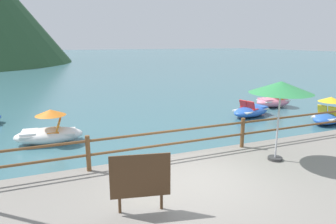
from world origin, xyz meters
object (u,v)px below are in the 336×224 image
(pedal_boat_1, at_px, (274,99))
(pedal_boat_4, at_px, (251,111))
(sign_board, at_px, (140,177))
(pedal_boat_0, at_px, (49,132))
(beach_umbrella, at_px, (281,88))
(pedal_boat_2, at_px, (330,114))

(pedal_boat_1, height_order, pedal_boat_4, pedal_boat_1)
(sign_board, height_order, pedal_boat_0, sign_board)
(pedal_boat_1, bearing_deg, beach_umbrella, -130.94)
(sign_board, relative_size, beach_umbrella, 0.53)
(beach_umbrella, relative_size, pedal_boat_2, 0.82)
(pedal_boat_1, bearing_deg, pedal_boat_0, -171.01)
(beach_umbrella, relative_size, pedal_boat_1, 1.04)
(pedal_boat_2, bearing_deg, beach_umbrella, -151.32)
(beach_umbrella, bearing_deg, pedal_boat_2, 28.68)
(pedal_boat_0, xyz_separation_m, pedal_boat_4, (9.53, 0.56, -0.14))
(beach_umbrella, xyz_separation_m, pedal_boat_1, (6.25, 7.20, -2.02))
(pedal_boat_2, relative_size, pedal_boat_4, 1.07)
(pedal_boat_0, distance_m, pedal_boat_2, 12.25)
(sign_board, distance_m, beach_umbrella, 4.65)
(beach_umbrella, bearing_deg, pedal_boat_4, 57.98)
(beach_umbrella, distance_m, pedal_boat_2, 7.38)
(pedal_boat_4, bearing_deg, pedal_boat_0, -176.65)
(sign_board, relative_size, pedal_boat_0, 0.47)
(pedal_boat_2, bearing_deg, pedal_boat_4, 136.48)
(beach_umbrella, xyz_separation_m, pedal_boat_0, (-5.88, 5.28, -2.04))
(pedal_boat_1, relative_size, pedal_boat_2, 0.79)
(sign_board, height_order, pedal_boat_2, sign_board)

